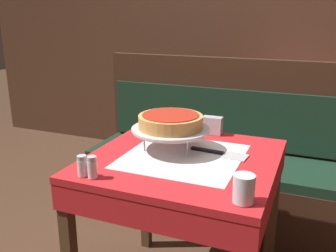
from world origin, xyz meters
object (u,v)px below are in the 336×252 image
Objects in this scene: booth_bench at (212,175)px; condiment_caddy at (293,90)px; water_glass_near at (244,189)px; pepper_shaker at (92,167)px; pizza_server at (221,153)px; dining_table_front at (183,176)px; salt_shaker at (82,166)px; deep_dish_pizza at (171,121)px; pizza_pan_stand at (171,130)px; napkin_holder at (212,125)px; dining_table_rear at (293,108)px.

condiment_caddy is (0.42, 0.71, 0.49)m from booth_bench.
water_glass_near is (0.42, -1.14, 0.50)m from booth_bench.
pepper_shaker is 0.48× the size of condiment_caddy.
dining_table_front is at bearing -150.71° from pizza_server.
pizza_server is at bearing 114.25° from water_glass_near.
salt_shaker is 1.97m from condiment_caddy.
salt_shaker is 0.46× the size of condiment_caddy.
deep_dish_pizza is at bearing 137.82° from water_glass_near.
deep_dish_pizza is 0.56m from water_glass_near.
booth_bench is 0.94m from pizza_pan_stand.
condiment_caddy reaches higher than napkin_holder.
pizza_server is (0.24, -0.74, 0.45)m from booth_bench.
napkin_holder is at bearing -104.43° from dining_table_rear.
pizza_pan_stand reaches higher than water_glass_near.
dining_table_rear is 2.00m from pepper_shaker.
pizza_pan_stand is at bearing -172.70° from pizza_server.
condiment_caddy is at bearing 59.32° from booth_bench.
pizza_pan_stand is 0.04m from deep_dish_pizza.
water_glass_near is (0.18, -0.40, 0.04)m from pizza_server.
deep_dish_pizza reaches higher than pepper_shaker.
dining_table_rear is at bearing 74.38° from deep_dish_pizza.
deep_dish_pizza is 3.48× the size of salt_shaker.
dining_table_front is 1.60m from dining_table_rear.
booth_bench is 9.20× the size of condiment_caddy.
napkin_holder is at bearing 65.81° from salt_shaker.
dining_table_rear is at bearing 68.84° from condiment_caddy.
dining_table_rear is (0.34, 1.56, -0.02)m from dining_table_front.
dining_table_front is 0.90m from booth_bench.
napkin_holder reaches higher than dining_table_front.
dining_table_front is at bearing -94.77° from napkin_holder.
pizza_pan_stand is 1.35× the size of pizza_server.
booth_bench reaches higher than dining_table_rear.
pizza_pan_stand is 0.55m from water_glass_near.
booth_bench is 0.97m from deep_dish_pizza.
condiment_caddy reaches higher than dining_table_front.
deep_dish_pizza is (-0.00, 0.00, 0.04)m from pizza_pan_stand.
booth_bench reaches higher than pizza_pan_stand.
pizza_server is 3.15× the size of salt_shaker.
pizza_pan_stand is at bearing 137.82° from water_glass_near.
pizza_pan_stand is at bearing 68.42° from pepper_shaker.
water_glass_near is 0.54× the size of condiment_caddy.
dining_table_rear is 1.59m from deep_dish_pizza.
pizza_server is at bearing -97.18° from condiment_caddy.
dining_table_rear is 4.28× the size of condiment_caddy.
salt_shaker is at bearing -117.01° from deep_dish_pizza.
condiment_caddy is (0.33, 1.53, 0.14)m from dining_table_front.
pizza_server reaches higher than dining_table_front.
dining_table_front is 2.25× the size of pizza_pan_stand.
pizza_pan_stand is at bearing -56.31° from deep_dish_pizza.
napkin_holder is (0.27, 0.69, 0.00)m from pepper_shaker.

